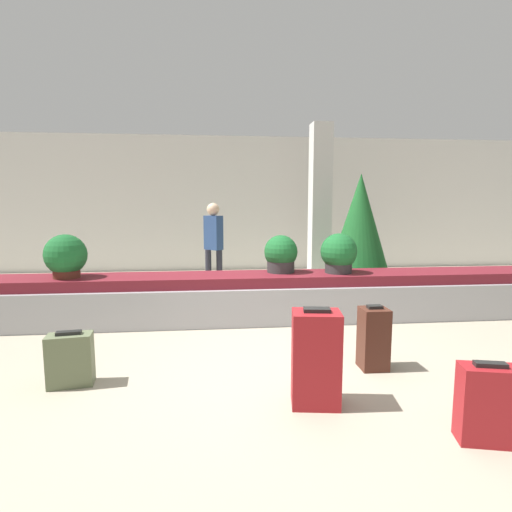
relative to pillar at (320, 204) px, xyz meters
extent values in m
plane|color=#9E937F|center=(-1.58, -4.36, -1.60)|extent=(18.00, 18.00, 0.00)
cube|color=silver|center=(-1.58, 1.69, 0.00)|extent=(18.00, 0.06, 3.20)
cube|color=#9E9EA3|center=(-1.58, -2.66, -1.35)|extent=(8.78, 0.84, 0.49)
cube|color=maroon|center=(-1.58, -2.66, -1.04)|extent=(8.43, 0.68, 0.14)
cube|color=silver|center=(0.00, 0.00, 0.00)|extent=(0.40, 0.40, 3.20)
cube|color=maroon|center=(-0.35, -5.71, -1.34)|extent=(0.40, 0.27, 0.53)
cube|color=black|center=(-0.35, -5.71, -1.06)|extent=(0.21, 0.11, 0.03)
cube|color=#472319|center=(-0.62, -4.46, -1.30)|extent=(0.26, 0.24, 0.60)
cube|color=black|center=(-0.62, -4.46, -0.99)|extent=(0.14, 0.09, 0.03)
cube|color=#5B6647|center=(-3.42, -4.55, -1.37)|extent=(0.40, 0.25, 0.46)
cube|color=black|center=(-3.42, -4.55, -1.12)|extent=(0.21, 0.10, 0.03)
cube|color=maroon|center=(-1.36, -5.10, -1.22)|extent=(0.41, 0.33, 0.76)
cube|color=black|center=(-1.36, -5.10, -0.83)|extent=(0.22, 0.13, 0.03)
cylinder|color=#2D2D2D|center=(-1.22, -2.54, -0.88)|extent=(0.38, 0.38, 0.16)
sphere|color=#195B28|center=(-1.22, -2.54, -0.67)|extent=(0.47, 0.47, 0.47)
cylinder|color=#4C2319|center=(-4.07, -2.69, -0.89)|extent=(0.33, 0.33, 0.16)
sphere|color=#195B28|center=(-4.07, -2.69, -0.66)|extent=(0.53, 0.53, 0.53)
cylinder|color=#2D2D2D|center=(-0.42, -2.67, -0.88)|extent=(0.37, 0.37, 0.16)
sphere|color=#195B28|center=(-0.42, -2.67, -0.66)|extent=(0.51, 0.51, 0.51)
cylinder|color=#282833|center=(-2.27, -0.82, -1.21)|extent=(0.11, 0.11, 0.77)
cylinder|color=#282833|center=(-2.07, -0.82, -1.21)|extent=(0.11, 0.11, 0.77)
cube|color=navy|center=(-2.17, -0.82, -0.52)|extent=(0.36, 0.35, 0.61)
sphere|color=beige|center=(-2.17, -0.82, -0.10)|extent=(0.23, 0.23, 0.23)
cylinder|color=#4C331E|center=(0.33, -1.41, -1.51)|extent=(0.16, 0.16, 0.18)
cone|color=#195623|center=(0.33, -1.41, -0.45)|extent=(1.17, 1.17, 1.93)
camera|label=1|loc=(-2.13, -8.05, -0.01)|focal=28.00mm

